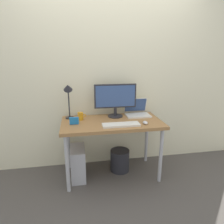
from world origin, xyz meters
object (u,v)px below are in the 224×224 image
monitor (115,98)px  coffee_mug (81,116)px  computer_tower (78,163)px  desk (112,127)px  keyboard (121,125)px  laptop (137,111)px  photo_frame (74,121)px  wastebasket (120,160)px  mouse (145,123)px  desk_lamp (68,93)px

monitor → coffee_mug: 0.51m
monitor → computer_tower: (-0.52, -0.19, -0.79)m
desk → keyboard: size_ratio=2.84×
desk → coffee_mug: (-0.38, 0.13, 0.12)m
laptop → photo_frame: (-0.85, -0.25, -0.01)m
photo_frame → desk: bearing=5.9°
monitor → wastebasket: bearing=-68.1°
desk → mouse: bearing=-24.7°
keyboard → wastebasket: keyboard is taller
mouse → computer_tower: bearing=168.0°
laptop → keyboard: size_ratio=0.73×
desk_lamp → photo_frame: desk_lamp is taller
laptop → photo_frame: laptop is taller
wastebasket → mouse: bearing=-44.6°
laptop → computer_tower: laptop is taller
desk_lamp → wastebasket: size_ratio=1.59×
keyboard → wastebasket: bearing=79.6°
monitor → keyboard: monitor is taller
laptop → wastebasket: 0.72m
desk_lamp → computer_tower: (0.08, -0.19, -0.88)m
monitor → desk_lamp: desk_lamp is taller
photo_frame → wastebasket: photo_frame is taller
desk → monitor: size_ratio=2.25×
monitor → wastebasket: 0.86m
computer_tower → laptop: bearing=13.9°
monitor → laptop: size_ratio=1.73×
desk_lamp → photo_frame: (0.06, -0.24, -0.29)m
desk → photo_frame: 0.48m
keyboard → coffee_mug: coffee_mug is taller
monitor → computer_tower: size_ratio=1.32×
desk → keyboard: bearing=-67.2°
desk_lamp → mouse: size_ratio=5.31×
monitor → laptop: bearing=3.5°
laptop → photo_frame: size_ratio=2.91×
desk → monitor: monitor is taller
desk → computer_tower: 0.65m
laptop → desk_lamp: desk_lamp is taller
photo_frame → computer_tower: 0.59m
laptop → computer_tower: bearing=-166.1°
mouse → desk: bearing=155.3°
laptop → photo_frame: 0.89m
desk → keyboard: 0.21m
wastebasket → coffee_mug: bearing=174.4°
keyboard → monitor: bearing=89.7°
desk_lamp → keyboard: bearing=-31.6°
desk_lamp → computer_tower: desk_lamp is taller
coffee_mug → keyboard: bearing=-33.6°
keyboard → laptop: bearing=51.5°
mouse → desk_lamp: bearing=158.1°
mouse → coffee_mug: (-0.76, 0.30, 0.03)m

